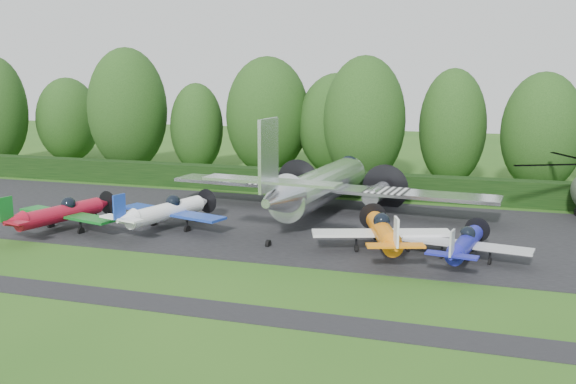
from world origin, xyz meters
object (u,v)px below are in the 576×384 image
(transport_plane, at_px, (321,186))
(light_plane_red, at_px, (61,213))
(light_plane_white, at_px, (166,211))
(light_plane_blue, at_px, (465,244))
(light_plane_orange, at_px, (383,232))

(transport_plane, xyz_separation_m, light_plane_red, (-14.71, -9.64, -0.94))
(transport_plane, xyz_separation_m, light_plane_white, (-8.48, -7.14, -0.91))
(transport_plane, height_order, light_plane_red, transport_plane)
(light_plane_red, distance_m, light_plane_white, 6.71)
(transport_plane, bearing_deg, light_plane_blue, -45.34)
(light_plane_red, distance_m, light_plane_orange, 20.62)
(light_plane_red, xyz_separation_m, light_plane_white, (6.23, 2.50, 0.03))
(light_plane_white, height_order, light_plane_orange, light_plane_white)
(light_plane_red, relative_size, light_plane_white, 0.98)
(transport_plane, distance_m, light_plane_red, 17.61)
(transport_plane, bearing_deg, light_plane_red, -151.80)
(light_plane_orange, relative_size, light_plane_blue, 1.15)
(light_plane_red, bearing_deg, light_plane_white, 7.69)
(transport_plane, bearing_deg, light_plane_orange, -59.70)
(light_plane_red, distance_m, light_plane_blue, 25.09)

